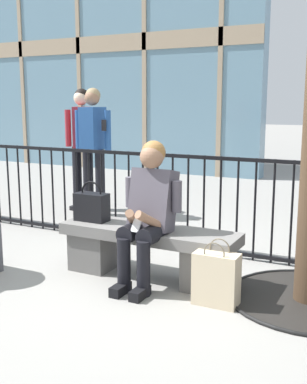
% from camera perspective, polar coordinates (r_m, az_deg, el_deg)
% --- Properties ---
extents(ground_plane, '(60.00, 60.00, 0.00)m').
position_cam_1_polar(ground_plane, '(4.31, -0.62, -10.06)').
color(ground_plane, gray).
extents(stone_bench, '(1.60, 0.44, 0.45)m').
position_cam_1_polar(stone_bench, '(4.22, -0.62, -6.62)').
color(stone_bench, slate).
rests_on(stone_bench, ground).
extents(seated_person_with_phone, '(0.52, 0.66, 1.21)m').
position_cam_1_polar(seated_person_with_phone, '(3.99, -0.65, -2.03)').
color(seated_person_with_phone, black).
rests_on(seated_person_with_phone, ground).
extents(handbag_on_bench, '(0.31, 0.16, 0.37)m').
position_cam_1_polar(handbag_on_bench, '(4.43, -7.35, -1.69)').
color(handbag_on_bench, black).
rests_on(handbag_on_bench, stone_bench).
extents(shopping_bag, '(0.34, 0.17, 0.51)m').
position_cam_1_polar(shopping_bag, '(3.72, 7.46, -10.16)').
color(shopping_bag, beige).
rests_on(shopping_bag, ground).
extents(bystander_at_railing, '(0.55, 0.44, 1.71)m').
position_cam_1_polar(bystander_at_railing, '(6.86, -8.49, 6.14)').
color(bystander_at_railing, black).
rests_on(bystander_at_railing, ground).
extents(bystander_further_back, '(0.55, 0.40, 1.71)m').
position_cam_1_polar(bystander_further_back, '(6.50, -7.18, 5.93)').
color(bystander_further_back, black).
rests_on(bystander_further_back, ground).
extents(plaza_railing, '(9.78, 0.04, 1.01)m').
position_cam_1_polar(plaza_railing, '(4.93, 4.10, -1.27)').
color(plaza_railing, black).
rests_on(plaza_railing, ground).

